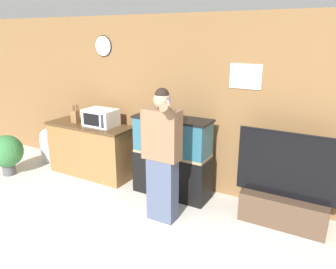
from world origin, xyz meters
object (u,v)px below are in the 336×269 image
(knife_block, at_px, (75,116))
(aquarium_on_stand, at_px, (172,157))
(microwave, at_px, (101,117))
(trash_bin, at_px, (48,144))
(counter_island, at_px, (91,149))
(potted_plant, at_px, (7,152))
(person_standing, at_px, (162,154))
(tv_on_stand, at_px, (285,199))

(knife_block, distance_m, aquarium_on_stand, 1.88)
(microwave, relative_size, trash_bin, 0.82)
(counter_island, relative_size, aquarium_on_stand, 1.27)
(aquarium_on_stand, bearing_deg, microwave, 179.46)
(trash_bin, bearing_deg, potted_plant, -96.20)
(knife_block, distance_m, trash_bin, 1.10)
(trash_bin, bearing_deg, knife_block, -6.52)
(counter_island, relative_size, potted_plant, 2.18)
(aquarium_on_stand, relative_size, trash_bin, 1.88)
(microwave, relative_size, aquarium_on_stand, 0.44)
(counter_island, height_order, person_standing, person_standing)
(person_standing, height_order, potted_plant, person_standing)
(person_standing, xyz_separation_m, potted_plant, (-3.00, -0.09, -0.49))
(microwave, height_order, potted_plant, microwave)
(counter_island, bearing_deg, aquarium_on_stand, 0.95)
(aquarium_on_stand, distance_m, tv_on_stand, 1.63)
(microwave, distance_m, tv_on_stand, 3.02)
(counter_island, bearing_deg, microwave, 9.67)
(knife_block, distance_m, tv_on_stand, 3.51)
(microwave, height_order, tv_on_stand, tv_on_stand)
(counter_island, height_order, aquarium_on_stand, aquarium_on_stand)
(microwave, distance_m, trash_bin, 1.53)
(tv_on_stand, xyz_separation_m, potted_plant, (-4.40, -0.75, 0.06))
(aquarium_on_stand, bearing_deg, potted_plant, -164.76)
(tv_on_stand, bearing_deg, trash_bin, 179.37)
(potted_plant, bearing_deg, tv_on_stand, 9.69)
(aquarium_on_stand, relative_size, person_standing, 0.69)
(knife_block, height_order, potted_plant, knife_block)
(tv_on_stand, height_order, person_standing, person_standing)
(tv_on_stand, bearing_deg, counter_island, -179.68)
(potted_plant, bearing_deg, person_standing, 1.75)
(potted_plant, bearing_deg, trash_bin, 83.80)
(tv_on_stand, relative_size, trash_bin, 1.99)
(counter_island, xyz_separation_m, aquarium_on_stand, (1.56, 0.03, 0.15))
(knife_block, height_order, trash_bin, knife_block)
(tv_on_stand, xyz_separation_m, person_standing, (-1.39, -0.66, 0.55))
(person_standing, bearing_deg, aquarium_on_stand, 108.32)
(counter_island, relative_size, trash_bin, 2.39)
(aquarium_on_stand, distance_m, potted_plant, 2.89)
(aquarium_on_stand, xyz_separation_m, person_standing, (0.22, -0.67, 0.30))
(potted_plant, xyz_separation_m, trash_bin, (0.09, 0.80, -0.08))
(potted_plant, bearing_deg, knife_block, 36.31)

